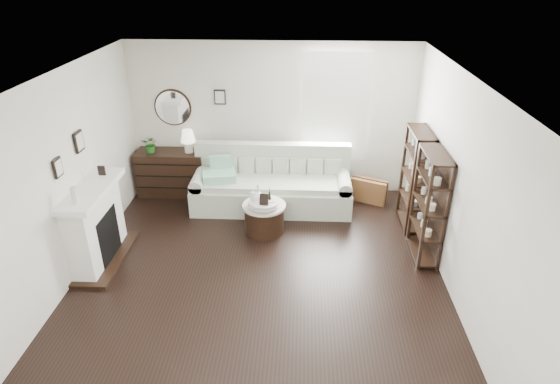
# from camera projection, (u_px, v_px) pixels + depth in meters

# --- Properties ---
(room) EXTENTS (5.50, 5.50, 5.50)m
(room) POSITION_uv_depth(u_px,v_px,m) (314.00, 107.00, 8.08)
(room) COLOR black
(room) RESTS_ON ground
(fireplace) EXTENTS (0.50, 1.40, 1.84)m
(fireplace) POSITION_uv_depth(u_px,v_px,m) (96.00, 227.00, 6.55)
(fireplace) COLOR white
(fireplace) RESTS_ON ground
(shelf_unit_far) EXTENTS (0.30, 0.80, 1.60)m
(shelf_unit_far) POSITION_uv_depth(u_px,v_px,m) (415.00, 179.00, 7.34)
(shelf_unit_far) COLOR black
(shelf_unit_far) RESTS_ON ground
(shelf_unit_near) EXTENTS (0.30, 0.80, 1.60)m
(shelf_unit_near) POSITION_uv_depth(u_px,v_px,m) (429.00, 206.00, 6.54)
(shelf_unit_near) COLOR black
(shelf_unit_near) RESTS_ON ground
(sofa) EXTENTS (2.70, 0.94, 1.05)m
(sofa) POSITION_uv_depth(u_px,v_px,m) (272.00, 187.00, 8.12)
(sofa) COLOR #A7B39F
(sofa) RESTS_ON ground
(quilt) EXTENTS (0.63, 0.55, 0.14)m
(quilt) POSITION_uv_depth(u_px,v_px,m) (219.00, 175.00, 7.92)
(quilt) COLOR teal
(quilt) RESTS_ON sofa
(suitcase) EXTENTS (0.66, 0.46, 0.42)m
(suitcase) POSITION_uv_depth(u_px,v_px,m) (369.00, 191.00, 8.30)
(suitcase) COLOR brown
(suitcase) RESTS_ON ground
(dresser) EXTENTS (1.22, 0.52, 0.82)m
(dresser) POSITION_uv_depth(u_px,v_px,m) (172.00, 172.00, 8.52)
(dresser) COLOR black
(dresser) RESTS_ON ground
(table_lamp) EXTENTS (0.34, 0.34, 0.41)m
(table_lamp) POSITION_uv_depth(u_px,v_px,m) (188.00, 141.00, 8.23)
(table_lamp) COLOR white
(table_lamp) RESTS_ON dresser
(potted_plant) EXTENTS (0.30, 0.26, 0.31)m
(potted_plant) POSITION_uv_depth(u_px,v_px,m) (151.00, 144.00, 8.23)
(potted_plant) COLOR #20631C
(potted_plant) RESTS_ON dresser
(drum_table) EXTENTS (0.68, 0.68, 0.47)m
(drum_table) POSITION_uv_depth(u_px,v_px,m) (264.00, 218.00, 7.39)
(drum_table) COLOR black
(drum_table) RESTS_ON ground
(pedestal_table) EXTENTS (0.49, 0.49, 0.59)m
(pedestal_table) POSITION_uv_depth(u_px,v_px,m) (263.00, 204.00, 7.17)
(pedestal_table) COLOR white
(pedestal_table) RESTS_ON ground
(eiffel_drum) EXTENTS (0.13, 0.13, 0.19)m
(eiffel_drum) POSITION_uv_depth(u_px,v_px,m) (269.00, 198.00, 7.28)
(eiffel_drum) COLOR black
(eiffel_drum) RESTS_ON drum_table
(bottle_drum) EXTENTS (0.07, 0.07, 0.31)m
(bottle_drum) POSITION_uv_depth(u_px,v_px,m) (252.00, 198.00, 7.15)
(bottle_drum) COLOR silver
(bottle_drum) RESTS_ON drum_table
(card_frame_drum) EXTENTS (0.17, 0.07, 0.22)m
(card_frame_drum) POSITION_uv_depth(u_px,v_px,m) (260.00, 203.00, 7.08)
(card_frame_drum) COLOR white
(card_frame_drum) RESTS_ON drum_table
(eiffel_ped) EXTENTS (0.13, 0.13, 0.18)m
(eiffel_ped) POSITION_uv_depth(u_px,v_px,m) (270.00, 195.00, 7.13)
(eiffel_ped) COLOR black
(eiffel_ped) RESTS_ON pedestal_table
(flask_ped) EXTENTS (0.14, 0.14, 0.27)m
(flask_ped) POSITION_uv_depth(u_px,v_px,m) (258.00, 192.00, 7.11)
(flask_ped) COLOR silver
(flask_ped) RESTS_ON pedestal_table
(card_frame_ped) EXTENTS (0.14, 0.07, 0.18)m
(card_frame_ped) POSITION_uv_depth(u_px,v_px,m) (264.00, 200.00, 7.00)
(card_frame_ped) COLOR black
(card_frame_ped) RESTS_ON pedestal_table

